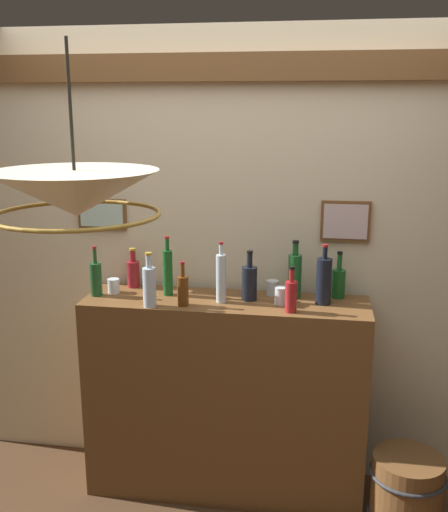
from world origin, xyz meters
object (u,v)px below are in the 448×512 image
(liquor_bottle_rum, at_px, (249,282))
(liquor_bottle_amaro, at_px, (133,272))
(liquor_bottle_sherry, at_px, (339,282))
(glass_tumbler_rocks, at_px, (281,296))
(liquor_bottle_brandy, at_px, (168,271))
(liquor_bottle_rye, at_px, (149,285))
(liquor_bottle_tequila, at_px, (295,275))
(wooden_barrel, at_px, (406,494))
(liquor_bottle_vodka, at_px, (96,278))
(glass_tumbler_shot, at_px, (272,288))
(pendant_lamp, at_px, (76,195))
(glass_tumbler_highball, at_px, (114,286))
(liquor_bottle_mezcal, at_px, (183,290))
(liquor_bottle_gin, at_px, (291,295))
(liquor_bottle_bourbon, at_px, (221,277))
(liquor_bottle_vermouth, at_px, (324,280))

(liquor_bottle_rum, relative_size, liquor_bottle_amaro, 1.20)
(liquor_bottle_sherry, distance_m, glass_tumbler_rocks, 0.33)
(liquor_bottle_brandy, xyz_separation_m, liquor_bottle_rye, (-0.04, -0.20, -0.02))
(liquor_bottle_tequila, bearing_deg, liquor_bottle_sherry, 8.95)
(liquor_bottle_tequila, bearing_deg, wooden_barrel, -27.28)
(liquor_bottle_vodka, xyz_separation_m, glass_tumbler_shot, (0.92, 0.16, -0.06))
(glass_tumbler_shot, relative_size, pendant_lamp, 0.13)
(liquor_bottle_sherry, height_order, glass_tumbler_highball, liquor_bottle_sherry)
(liquor_bottle_tequila, height_order, liquor_bottle_sherry, liquor_bottle_tequila)
(liquor_bottle_sherry, bearing_deg, liquor_bottle_rum, -165.78)
(liquor_bottle_rye, bearing_deg, liquor_bottle_tequila, 20.43)
(liquor_bottle_brandy, relative_size, glass_tumbler_rocks, 3.65)
(liquor_bottle_vodka, bearing_deg, liquor_bottle_brandy, 10.65)
(liquor_bottle_mezcal, bearing_deg, liquor_bottle_vodka, 170.10)
(liquor_bottle_sherry, height_order, glass_tumbler_rocks, liquor_bottle_sherry)
(liquor_bottle_gin, height_order, liquor_bottle_mezcal, liquor_bottle_gin)
(liquor_bottle_brandy, distance_m, wooden_barrel, 1.65)
(liquor_bottle_bourbon, relative_size, glass_tumbler_highball, 4.19)
(liquor_bottle_amaro, bearing_deg, liquor_bottle_gin, -17.37)
(glass_tumbler_highball, relative_size, glass_tumbler_shot, 0.98)
(liquor_bottle_vermouth, xyz_separation_m, glass_tumbler_rocks, (-0.21, -0.04, -0.08))
(liquor_bottle_vodka, height_order, glass_tumbler_highball, liquor_bottle_vodka)
(glass_tumbler_rocks, distance_m, glass_tumbler_highball, 0.91)
(liquor_bottle_brandy, bearing_deg, glass_tumbler_highball, -178.49)
(liquor_bottle_tequila, xyz_separation_m, liquor_bottle_vodka, (-1.04, -0.13, -0.03))
(liquor_bottle_bourbon, height_order, glass_tumbler_shot, liquor_bottle_bourbon)
(liquor_bottle_gin, relative_size, liquor_bottle_tequila, 0.75)
(liquor_bottle_amaro, distance_m, wooden_barrel, 1.82)
(liquor_bottle_bourbon, distance_m, liquor_bottle_vodka, 0.67)
(liquor_bottle_mezcal, bearing_deg, liquor_bottle_bourbon, 23.82)
(liquor_bottle_mezcal, relative_size, glass_tumbler_rocks, 2.61)
(liquor_bottle_mezcal, relative_size, pendant_lamp, 0.37)
(liquor_bottle_rum, bearing_deg, liquor_bottle_brandy, 177.94)
(liquor_bottle_vermouth, xyz_separation_m, wooden_barrel, (0.45, -0.23, -1.02))
(liquor_bottle_amaro, xyz_separation_m, liquor_bottle_sherry, (1.12, -0.01, 0.00))
(liquor_bottle_vermouth, relative_size, liquor_bottle_vodka, 1.16)
(liquor_bottle_gin, xyz_separation_m, liquor_bottle_bourbon, (-0.36, 0.09, 0.04))
(liquor_bottle_vodka, relative_size, glass_tumbler_shot, 3.45)
(liquor_bottle_brandy, distance_m, liquor_bottle_mezcal, 0.20)
(liquor_bottle_gin, relative_size, pendant_lamp, 0.38)
(liquor_bottle_vermouth, height_order, glass_tumbler_highball, liquor_bottle_vermouth)
(liquor_bottle_sherry, bearing_deg, wooden_barrel, -42.95)
(liquor_bottle_amaro, bearing_deg, liquor_bottle_vodka, -128.94)
(glass_tumbler_highball, bearing_deg, liquor_bottle_amaro, 58.05)
(liquor_bottle_brandy, bearing_deg, glass_tumbler_rocks, -5.05)
(liquor_bottle_rye, distance_m, glass_tumbler_rocks, 0.67)
(liquor_bottle_rum, xyz_separation_m, liquor_bottle_sherry, (0.46, 0.12, -0.01))
(liquor_bottle_tequila, height_order, glass_tumbler_rocks, liquor_bottle_tequila)
(liquor_bottle_rum, xyz_separation_m, wooden_barrel, (0.83, -0.23, -1.00))
(glass_tumbler_shot, bearing_deg, liquor_bottle_rum, -136.04)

